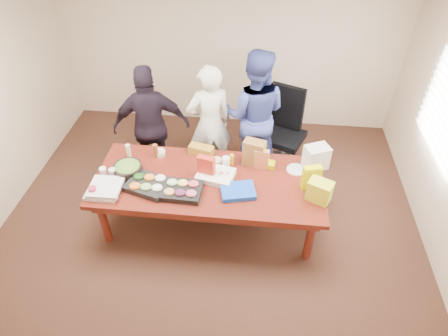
# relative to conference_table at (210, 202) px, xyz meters

# --- Properties ---
(floor) EXTENTS (5.50, 5.00, 0.02)m
(floor) POSITION_rel_conference_table_xyz_m (0.00, 0.00, -0.39)
(floor) COLOR #47301E
(floor) RESTS_ON ground
(ceiling) EXTENTS (5.50, 5.00, 0.02)m
(ceiling) POSITION_rel_conference_table_xyz_m (0.00, 0.00, 2.33)
(ceiling) COLOR white
(ceiling) RESTS_ON wall_back
(wall_back) EXTENTS (5.50, 0.04, 2.70)m
(wall_back) POSITION_rel_conference_table_xyz_m (0.00, 2.50, 0.98)
(wall_back) COLOR beige
(wall_back) RESTS_ON floor
(window_panel) EXTENTS (0.03, 1.40, 1.10)m
(window_panel) POSITION_rel_conference_table_xyz_m (2.72, 0.60, 1.12)
(window_panel) COLOR white
(window_panel) RESTS_ON wall_right
(window_blinds) EXTENTS (0.04, 1.36, 1.00)m
(window_blinds) POSITION_rel_conference_table_xyz_m (2.68, 0.60, 1.12)
(window_blinds) COLOR beige
(window_blinds) RESTS_ON wall_right
(conference_table) EXTENTS (2.80, 1.20, 0.75)m
(conference_table) POSITION_rel_conference_table_xyz_m (0.00, 0.00, 0.00)
(conference_table) COLOR #4C1C0F
(conference_table) RESTS_ON floor
(office_chair) EXTENTS (0.82, 0.82, 1.23)m
(office_chair) POSITION_rel_conference_table_xyz_m (0.95, 1.25, 0.24)
(office_chair) COLOR black
(office_chair) RESTS_ON floor
(person_center) EXTENTS (0.76, 0.64, 1.77)m
(person_center) POSITION_rel_conference_table_xyz_m (-0.12, 1.01, 0.51)
(person_center) COLOR silver
(person_center) RESTS_ON floor
(person_right) EXTENTS (0.98, 0.79, 1.92)m
(person_right) POSITION_rel_conference_table_xyz_m (0.48, 1.21, 0.58)
(person_right) COLOR #394492
(person_right) RESTS_ON floor
(person_left) EXTENTS (1.12, 0.66, 1.79)m
(person_left) POSITION_rel_conference_table_xyz_m (-0.91, 0.85, 0.52)
(person_left) COLOR black
(person_left) RESTS_ON floor
(veggie_tray) EXTENTS (0.57, 0.50, 0.07)m
(veggie_tray) POSITION_rel_conference_table_xyz_m (-0.70, -0.20, 0.41)
(veggie_tray) COLOR black
(veggie_tray) RESTS_ON conference_table
(fruit_tray) EXTENTS (0.48, 0.38, 0.07)m
(fruit_tray) POSITION_rel_conference_table_xyz_m (-0.28, -0.26, 0.41)
(fruit_tray) COLOR black
(fruit_tray) RESTS_ON conference_table
(sheet_cake) EXTENTS (0.49, 0.41, 0.08)m
(sheet_cake) POSITION_rel_conference_table_xyz_m (0.08, 0.05, 0.41)
(sheet_cake) COLOR white
(sheet_cake) RESTS_ON conference_table
(salad_bowl) EXTENTS (0.39, 0.39, 0.12)m
(salad_bowl) POSITION_rel_conference_table_xyz_m (-1.01, 0.02, 0.43)
(salad_bowl) COLOR black
(salad_bowl) RESTS_ON conference_table
(chip_bag_blue) EXTENTS (0.45, 0.38, 0.06)m
(chip_bag_blue) POSITION_rel_conference_table_xyz_m (0.37, -0.19, 0.40)
(chip_bag_blue) COLOR blue
(chip_bag_blue) RESTS_ON conference_table
(chip_bag_red) EXTENTS (0.23, 0.13, 0.31)m
(chip_bag_red) POSITION_rel_conference_table_xyz_m (-0.04, 0.06, 0.53)
(chip_bag_red) COLOR red
(chip_bag_red) RESTS_ON conference_table
(chip_bag_yellow) EXTENTS (0.23, 0.13, 0.32)m
(chip_bag_yellow) POSITION_rel_conference_table_xyz_m (1.21, 0.00, 0.53)
(chip_bag_yellow) COLOR #DEDF00
(chip_bag_yellow) RESTS_ON conference_table
(chip_bag_orange) EXTENTS (0.19, 0.11, 0.28)m
(chip_bag_orange) POSITION_rel_conference_table_xyz_m (0.62, 0.30, 0.51)
(chip_bag_orange) COLOR #D6753C
(chip_bag_orange) RESTS_ON conference_table
(mayo_jar) EXTENTS (0.11, 0.11, 0.15)m
(mayo_jar) POSITION_rel_conference_table_xyz_m (0.18, 0.26, 0.45)
(mayo_jar) COLOR white
(mayo_jar) RESTS_ON conference_table
(mustard_bottle) EXTENTS (0.07, 0.07, 0.15)m
(mustard_bottle) POSITION_rel_conference_table_xyz_m (0.25, 0.33, 0.45)
(mustard_bottle) COLOR #E9B30C
(mustard_bottle) RESTS_ON conference_table
(dressing_bottle) EXTENTS (0.07, 0.07, 0.20)m
(dressing_bottle) POSITION_rel_conference_table_xyz_m (-0.74, 0.37, 0.47)
(dressing_bottle) COLOR brown
(dressing_bottle) RESTS_ON conference_table
(ranch_bottle) EXTENTS (0.07, 0.07, 0.18)m
(ranch_bottle) POSITION_rel_conference_table_xyz_m (-1.10, 0.35, 0.47)
(ranch_bottle) COLOR beige
(ranch_bottle) RESTS_ON conference_table
(banana_bunch) EXTENTS (0.23, 0.16, 0.07)m
(banana_bunch) POSITION_rel_conference_table_xyz_m (0.69, 0.33, 0.41)
(banana_bunch) COLOR #D6D301
(banana_bunch) RESTS_ON conference_table
(bread_loaf) EXTENTS (0.34, 0.21, 0.13)m
(bread_loaf) POSITION_rel_conference_table_xyz_m (-0.17, 0.49, 0.44)
(bread_loaf) COLOR #A27523
(bread_loaf) RESTS_ON conference_table
(kraft_bag) EXTENTS (0.30, 0.22, 0.35)m
(kraft_bag) POSITION_rel_conference_table_xyz_m (0.53, 0.37, 0.55)
(kraft_bag) COLOR brown
(kraft_bag) RESTS_ON conference_table
(red_cup) EXTENTS (0.10, 0.10, 0.12)m
(red_cup) POSITION_rel_conference_table_xyz_m (-1.30, -0.40, 0.44)
(red_cup) COLOR #BB2541
(red_cup) RESTS_ON conference_table
(clear_cup_a) EXTENTS (0.11, 0.11, 0.12)m
(clear_cup_a) POSITION_rel_conference_table_xyz_m (-1.30, -0.06, 0.43)
(clear_cup_a) COLOR white
(clear_cup_a) RESTS_ON conference_table
(clear_cup_b) EXTENTS (0.10, 0.10, 0.12)m
(clear_cup_b) POSITION_rel_conference_table_xyz_m (-1.17, -0.07, 0.44)
(clear_cup_b) COLOR silver
(clear_cup_b) RESTS_ON conference_table
(pizza_box_lower) EXTENTS (0.37, 0.37, 0.04)m
(pizza_box_lower) POSITION_rel_conference_table_xyz_m (-1.21, -0.33, 0.40)
(pizza_box_lower) COLOR white
(pizza_box_lower) RESTS_ON conference_table
(pizza_box_upper) EXTENTS (0.38, 0.38, 0.04)m
(pizza_box_upper) POSITION_rel_conference_table_xyz_m (-1.18, -0.32, 0.44)
(pizza_box_upper) COLOR silver
(pizza_box_upper) RESTS_ON pizza_box_lower
(plate_a) EXTENTS (0.24, 0.24, 0.01)m
(plate_a) POSITION_rel_conference_table_xyz_m (1.06, 0.30, 0.38)
(plate_a) COLOR silver
(plate_a) RESTS_ON conference_table
(plate_b) EXTENTS (0.30, 0.30, 0.01)m
(plate_b) POSITION_rel_conference_table_xyz_m (0.53, 0.50, 0.38)
(plate_b) COLOR white
(plate_b) RESTS_ON conference_table
(dip_bowl_a) EXTENTS (0.15, 0.15, 0.06)m
(dip_bowl_a) POSITION_rel_conference_table_xyz_m (0.05, 0.34, 0.40)
(dip_bowl_a) COLOR beige
(dip_bowl_a) RESTS_ON conference_table
(dip_bowl_b) EXTENTS (0.16, 0.16, 0.06)m
(dip_bowl_b) POSITION_rel_conference_table_xyz_m (-0.71, 0.42, 0.41)
(dip_bowl_b) COLOR #EEE2C9
(dip_bowl_b) RESTS_ON conference_table
(grocery_bag_white) EXTENTS (0.35, 0.31, 0.31)m
(grocery_bag_white) POSITION_rel_conference_table_xyz_m (1.30, 0.39, 0.53)
(grocery_bag_white) COLOR silver
(grocery_bag_white) RESTS_ON conference_table
(grocery_bag_yellow) EXTENTS (0.32, 0.28, 0.26)m
(grocery_bag_yellow) POSITION_rel_conference_table_xyz_m (1.30, -0.19, 0.51)
(grocery_bag_yellow) COLOR yellow
(grocery_bag_yellow) RESTS_ON conference_table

